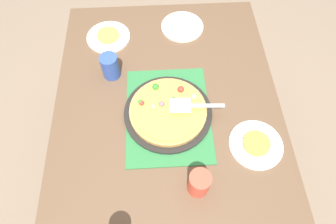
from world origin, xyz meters
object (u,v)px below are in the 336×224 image
Objects in this scene: served_slice_left at (257,143)px; cup_near at (199,183)px; plate_near_left at (256,145)px; served_slice_right at (108,35)px; cup_corner at (110,66)px; plate_far_right at (108,37)px; pizza_pan at (168,113)px; pizza_server at (192,106)px; plate_side at (182,27)px; pizza at (168,110)px.

cup_near is at bearing -57.80° from served_slice_left.
plate_near_left is 2.00× the size of served_slice_right.
plate_far_right is at bearing -173.02° from cup_corner.
pizza_pan is at bearing 30.84° from plate_far_right.
pizza_pan is 3.45× the size of served_slice_left.
pizza_server is (0.24, 0.35, 0.01)m from cup_corner.
cup_near reaches higher than served_slice_left.
served_slice_left reaches higher than plate_side.
served_slice_right is at bearing 0.00° from plate_far_right.
cup_corner is (-0.23, -0.25, 0.03)m from pizza.
pizza is at bearing 30.99° from plate_far_right.
cup_near is (0.16, -0.26, 0.06)m from plate_near_left.
plate_near_left and plate_far_right have the same top height.
cup_corner reaches higher than served_slice_right.
cup_corner reaches higher than pizza_pan.
plate_far_right is at bearing -141.44° from pizza_server.
cup_corner is at bearing -132.63° from pizza_pan.
cup_near is (0.85, -0.01, 0.06)m from plate_side.
plate_far_right is at bearing -149.16° from pizza_pan.
pizza_pan is 3.45× the size of served_slice_right.
cup_corner is (0.29, -0.35, 0.06)m from plate_side.
pizza is 0.34m from cup_corner.
plate_side is 0.46m from cup_corner.
pizza_server is at bearing 38.56° from plate_far_right.
plate_near_left is at bearing 56.66° from cup_corner.
plate_far_right is at bearing -82.09° from plate_side.
pizza_server is (0.00, 0.10, 0.06)m from pizza_pan.
cup_corner reaches higher than plate_side.
served_slice_left is at bearing 44.85° from plate_far_right.
plate_side is (-0.52, 0.10, -0.01)m from pizza_pan.
pizza_server is at bearing 87.10° from pizza_pan.
served_slice_right is (-0.63, -0.63, 0.01)m from plate_near_left.
cup_corner is (-0.56, -0.34, 0.00)m from cup_near.
cup_near is at bearing 16.03° from pizza.
served_slice_left is 1.00× the size of served_slice_right.
cup_near reaches higher than served_slice_right.
plate_near_left is 1.00× the size of plate_side.
plate_near_left is 1.83× the size of cup_near.
served_slice_left is 0.92× the size of cup_corner.
served_slice_left is (0.16, 0.35, 0.01)m from pizza_pan.
plate_near_left is 0.31m from cup_near.
pizza_pan is at bearing 47.37° from cup_corner.
pizza_pan is at bearing -163.84° from cup_near.
plate_near_left is 2.00× the size of served_slice_left.
cup_corner is (-0.40, -0.60, 0.04)m from served_slice_left.
cup_near is at bearing 25.22° from served_slice_right.
cup_corner reaches higher than served_slice_left.
plate_far_right and plate_side have the same top height.
pizza_server reaches higher than served_slice_right.
served_slice_left is (0.69, 0.25, 0.01)m from plate_side.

